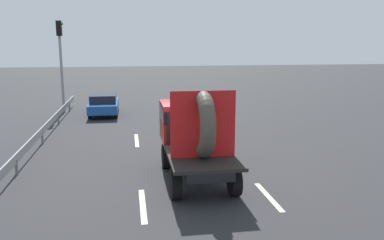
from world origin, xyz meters
name	(u,v)px	position (x,y,z in m)	size (l,w,h in m)	color
ground_plane	(198,174)	(0.00, 0.00, 0.00)	(120.00, 120.00, 0.00)	#28282B
flatbed_truck	(194,130)	(-0.13, 0.06, 1.52)	(2.02, 4.66, 3.02)	black
distant_sedan	(104,104)	(-3.73, 11.91, 0.69)	(1.68, 3.91, 1.28)	black
traffic_light	(61,53)	(-6.26, 13.13, 3.67)	(0.42, 0.36, 5.61)	gray
guardrail	(51,122)	(-6.00, 7.27, 0.53)	(0.10, 16.97, 0.71)	gray
lane_dash_left_near	(143,205)	(-1.93, -2.35, 0.00)	(2.36, 0.16, 0.01)	beige
lane_dash_left_far	(137,140)	(-1.93, 5.09, 0.00)	(2.40, 0.16, 0.01)	beige
lane_dash_right_near	(269,197)	(1.67, -2.27, 0.00)	(2.19, 0.16, 0.01)	beige
lane_dash_right_far	(215,138)	(1.67, 5.01, 0.00)	(2.49, 0.16, 0.01)	beige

